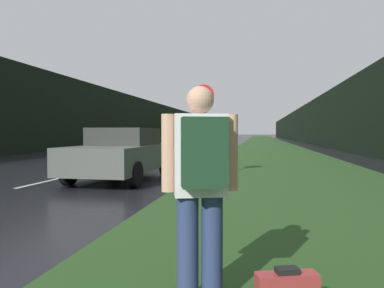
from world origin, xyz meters
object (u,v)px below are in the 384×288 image
(car_oncoming, at_px, (191,138))
(delivery_truck, at_px, (224,131))
(stop_sign, at_px, (203,122))
(car_passing_far, at_px, (216,139))
(hitchhiker_with_backpack, at_px, (201,181))
(car_passing_near, at_px, (123,153))

(car_oncoming, xyz_separation_m, delivery_truck, (0.00, 40.69, 0.96))
(stop_sign, relative_size, car_oncoming, 0.65)
(stop_sign, height_order, car_passing_far, stop_sign)
(stop_sign, relative_size, hitchhiker_with_backpack, 1.63)
(stop_sign, xyz_separation_m, hitchhiker_with_backpack, (1.17, -7.49, -0.70))
(car_passing_near, relative_size, car_oncoming, 1.02)
(car_passing_near, xyz_separation_m, car_passing_far, (0.00, 22.29, 0.02))
(stop_sign, xyz_separation_m, car_passing_near, (-2.28, -0.65, -0.93))
(stop_sign, distance_m, car_passing_far, 21.78)
(car_passing_near, xyz_separation_m, delivery_truck, (-3.80, 70.34, 1.00))
(car_passing_near, bearing_deg, stop_sign, -164.11)
(stop_sign, relative_size, delivery_truck, 0.34)
(stop_sign, xyz_separation_m, delivery_truck, (-6.09, 69.69, 0.08))
(car_passing_far, bearing_deg, stop_sign, 96.02)
(car_passing_near, bearing_deg, delivery_truck, -86.90)
(stop_sign, distance_m, delivery_truck, 69.96)
(car_passing_near, bearing_deg, car_oncoming, -82.69)
(car_passing_near, bearing_deg, car_passing_far, -90.00)
(hitchhiker_with_backpack, height_order, car_passing_near, hitchhiker_with_backpack)
(delivery_truck, bearing_deg, car_passing_near, -86.90)
(car_passing_near, distance_m, delivery_truck, 70.45)
(hitchhiker_with_backpack, height_order, car_passing_far, hitchhiker_with_backpack)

